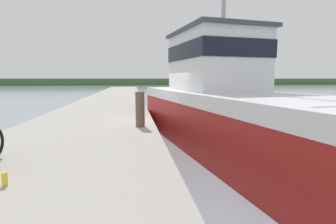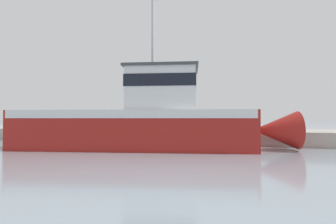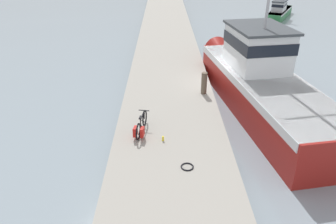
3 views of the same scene
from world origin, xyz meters
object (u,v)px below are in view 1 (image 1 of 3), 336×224
object	(u,v)px
boat_blue_far	(226,92)
water_bottle_by_bike	(5,179)
fishing_boat_main	(225,104)
mooring_post	(140,109)

from	to	relation	value
boat_blue_far	water_bottle_by_bike	world-z (taller)	boat_blue_far
fishing_boat_main	mooring_post	bearing A→B (deg)	172.35
mooring_post	boat_blue_far	bearing A→B (deg)	63.58
fishing_boat_main	mooring_post	world-z (taller)	fishing_boat_main
mooring_post	fishing_boat_main	bearing A→B (deg)	1.67
fishing_boat_main	mooring_post	size ratio (longest dim) A/B	12.26
boat_blue_far	water_bottle_by_bike	distance (m)	29.02
fishing_boat_main	water_bottle_by_bike	size ratio (longest dim) A/B	70.28
mooring_post	water_bottle_by_bike	xyz separation A→B (m)	(-2.07, -4.42, -0.46)
boat_blue_far	mooring_post	xyz separation A→B (m)	(-10.74, -21.62, 0.60)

